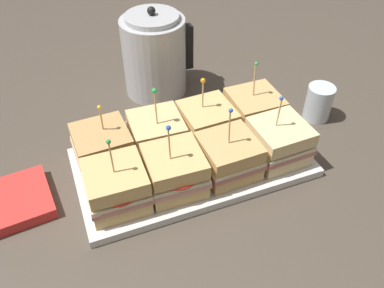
{
  "coord_description": "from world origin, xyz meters",
  "views": [
    {
      "loc": [
        -0.23,
        -0.58,
        0.62
      ],
      "look_at": [
        0.0,
        0.0,
        0.06
      ],
      "focal_mm": 38.0,
      "sensor_mm": 36.0,
      "label": 1
    }
  ],
  "objects_px": {
    "serving_platter": "(192,162)",
    "sandwich_back_far_left": "(103,148)",
    "sandwich_front_center_right": "(229,156)",
    "sandwich_back_center_left": "(157,134)",
    "kettle_steel": "(155,55)",
    "sandwich_front_far_right": "(279,142)",
    "sandwich_front_center_left": "(175,171)",
    "sandwich_back_far_right": "(254,111)",
    "drinking_glass": "(319,103)",
    "sandwich_back_center_right": "(207,123)",
    "napkin_stack": "(15,201)",
    "sandwich_front_far_left": "(117,187)"
  },
  "relations": [
    {
      "from": "sandwich_back_center_left",
      "to": "kettle_steel",
      "type": "xyz_separation_m",
      "value": [
        0.08,
        0.25,
        0.04
      ]
    },
    {
      "from": "sandwich_front_far_right",
      "to": "sandwich_back_center_right",
      "type": "bearing_deg",
      "value": 134.98
    },
    {
      "from": "sandwich_front_far_left",
      "to": "napkin_stack",
      "type": "relative_size",
      "value": 1.08
    },
    {
      "from": "sandwich_front_far_right",
      "to": "serving_platter",
      "type": "bearing_deg",
      "value": 161.66
    },
    {
      "from": "serving_platter",
      "to": "sandwich_front_center_right",
      "type": "relative_size",
      "value": 3.03
    },
    {
      "from": "sandwich_front_far_left",
      "to": "sandwich_back_far_left",
      "type": "bearing_deg",
      "value": 90.39
    },
    {
      "from": "sandwich_front_center_left",
      "to": "drinking_glass",
      "type": "bearing_deg",
      "value": 14.72
    },
    {
      "from": "sandwich_front_far_left",
      "to": "kettle_steel",
      "type": "height_order",
      "value": "kettle_steel"
    },
    {
      "from": "sandwich_back_center_left",
      "to": "sandwich_back_center_right",
      "type": "height_order",
      "value": "sandwich_back_center_left"
    },
    {
      "from": "sandwich_front_far_left",
      "to": "sandwich_back_far_right",
      "type": "bearing_deg",
      "value": 18.16
    },
    {
      "from": "sandwich_front_center_left",
      "to": "sandwich_back_far_right",
      "type": "height_order",
      "value": "sandwich_back_far_right"
    },
    {
      "from": "serving_platter",
      "to": "sandwich_back_far_left",
      "type": "relative_size",
      "value": 3.38
    },
    {
      "from": "sandwich_front_far_right",
      "to": "kettle_steel",
      "type": "distance_m",
      "value": 0.4
    },
    {
      "from": "sandwich_front_center_right",
      "to": "sandwich_front_far_right",
      "type": "relative_size",
      "value": 1.04
    },
    {
      "from": "kettle_steel",
      "to": "sandwich_back_far_right",
      "type": "bearing_deg",
      "value": -58.47
    },
    {
      "from": "sandwich_front_center_right",
      "to": "sandwich_back_center_left",
      "type": "height_order",
      "value": "sandwich_back_center_left"
    },
    {
      "from": "napkin_stack",
      "to": "sandwich_front_center_right",
      "type": "bearing_deg",
      "value": -10.84
    },
    {
      "from": "sandwich_back_center_left",
      "to": "sandwich_back_far_left",
      "type": "bearing_deg",
      "value": -178.72
    },
    {
      "from": "sandwich_back_far_left",
      "to": "sandwich_back_center_right",
      "type": "distance_m",
      "value": 0.23
    },
    {
      "from": "sandwich_back_center_right",
      "to": "kettle_steel",
      "type": "relative_size",
      "value": 0.66
    },
    {
      "from": "serving_platter",
      "to": "napkin_stack",
      "type": "bearing_deg",
      "value": 176.51
    },
    {
      "from": "sandwich_front_far_left",
      "to": "sandwich_front_center_left",
      "type": "height_order",
      "value": "sandwich_front_center_left"
    },
    {
      "from": "serving_platter",
      "to": "sandwich_back_center_right",
      "type": "relative_size",
      "value": 3.2
    },
    {
      "from": "sandwich_back_center_right",
      "to": "napkin_stack",
      "type": "xyz_separation_m",
      "value": [
        -0.42,
        -0.04,
        -0.05
      ]
    },
    {
      "from": "drinking_glass",
      "to": "sandwich_front_center_left",
      "type": "bearing_deg",
      "value": -165.28
    },
    {
      "from": "sandwich_back_far_right",
      "to": "serving_platter",
      "type": "bearing_deg",
      "value": -162.15
    },
    {
      "from": "sandwich_back_far_left",
      "to": "kettle_steel",
      "type": "relative_size",
      "value": 0.63
    },
    {
      "from": "sandwich_back_far_left",
      "to": "sandwich_back_center_left",
      "type": "xyz_separation_m",
      "value": [
        0.12,
        0.0,
        -0.0
      ]
    },
    {
      "from": "sandwich_front_center_left",
      "to": "napkin_stack",
      "type": "bearing_deg",
      "value": 164.98
    },
    {
      "from": "napkin_stack",
      "to": "sandwich_back_center_right",
      "type": "bearing_deg",
      "value": 4.81
    },
    {
      "from": "sandwich_front_far_right",
      "to": "sandwich_back_far_left",
      "type": "distance_m",
      "value": 0.36
    },
    {
      "from": "serving_platter",
      "to": "sandwich_front_far_left",
      "type": "distance_m",
      "value": 0.19
    },
    {
      "from": "sandwich_back_center_left",
      "to": "sandwich_back_center_right",
      "type": "distance_m",
      "value": 0.12
    },
    {
      "from": "sandwich_front_center_right",
      "to": "sandwich_back_far_left",
      "type": "distance_m",
      "value": 0.26
    },
    {
      "from": "sandwich_back_center_right",
      "to": "kettle_steel",
      "type": "xyz_separation_m",
      "value": [
        -0.04,
        0.25,
        0.05
      ]
    },
    {
      "from": "sandwich_front_center_left",
      "to": "sandwich_front_center_right",
      "type": "distance_m",
      "value": 0.12
    },
    {
      "from": "sandwich_back_far_left",
      "to": "sandwich_front_center_left",
      "type": "bearing_deg",
      "value": -45.5
    },
    {
      "from": "sandwich_front_center_right",
      "to": "sandwich_front_far_right",
      "type": "bearing_deg",
      "value": 0.38
    },
    {
      "from": "sandwich_front_center_right",
      "to": "sandwich_back_far_left",
      "type": "bearing_deg",
      "value": 153.38
    },
    {
      "from": "kettle_steel",
      "to": "drinking_glass",
      "type": "distance_m",
      "value": 0.42
    },
    {
      "from": "sandwich_front_far_left",
      "to": "drinking_glass",
      "type": "height_order",
      "value": "sandwich_front_far_left"
    },
    {
      "from": "drinking_glass",
      "to": "sandwich_back_center_left",
      "type": "bearing_deg",
      "value": 178.29
    },
    {
      "from": "sandwich_front_center_left",
      "to": "serving_platter",
      "type": "bearing_deg",
      "value": 44.82
    },
    {
      "from": "sandwich_front_center_right",
      "to": "kettle_steel",
      "type": "xyz_separation_m",
      "value": [
        -0.04,
        0.37,
        0.05
      ]
    },
    {
      "from": "sandwich_back_center_left",
      "to": "drinking_glass",
      "type": "xyz_separation_m",
      "value": [
        0.4,
        -0.01,
        -0.01
      ]
    },
    {
      "from": "sandwich_back_far_left",
      "to": "drinking_glass",
      "type": "xyz_separation_m",
      "value": [
        0.52,
        -0.01,
        -0.02
      ]
    },
    {
      "from": "drinking_glass",
      "to": "kettle_steel",
      "type": "bearing_deg",
      "value": 141.63
    },
    {
      "from": "serving_platter",
      "to": "sandwich_back_far_left",
      "type": "distance_m",
      "value": 0.19
    },
    {
      "from": "sandwich_front_far_left",
      "to": "kettle_steel",
      "type": "bearing_deg",
      "value": 62.3
    },
    {
      "from": "serving_platter",
      "to": "sandwich_back_far_right",
      "type": "height_order",
      "value": "sandwich_back_far_right"
    }
  ]
}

